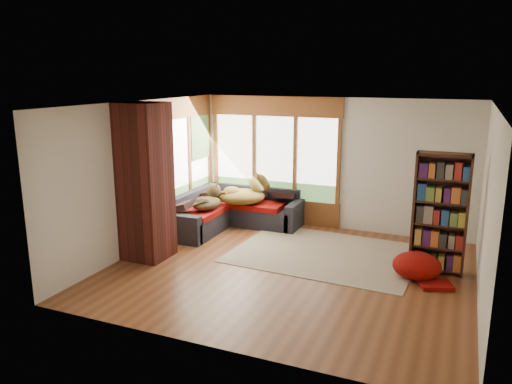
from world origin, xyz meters
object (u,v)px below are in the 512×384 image
Objects in this scene: bookshelf at (440,214)px; dog_brindle at (209,196)px; dog_tan at (246,189)px; brick_chimney at (145,182)px; sectional_sofa at (226,212)px; area_rug at (324,253)px; pouf at (417,265)px.

bookshelf reaches higher than dog_brindle.
dog_tan is at bearing 165.49° from bookshelf.
brick_chimney is 2.32m from sectional_sofa.
area_rug is 1.62× the size of bookshelf.
brick_chimney is 3.28m from area_rug.
brick_chimney reaches higher than dog_tan.
pouf is (4.29, 0.83, -1.09)m from brick_chimney.
dog_tan is at bearing 158.80° from pouf.
dog_brindle is (-4.22, 0.36, -0.21)m from bookshelf.
area_rug is at bearing -93.05° from dog_brindle.
brick_chimney is 2.38m from dog_tan.
pouf is at bearing -123.39° from bookshelf.
bookshelf reaches higher than sectional_sofa.
dog_tan reaches higher than pouf.
bookshelf is 4.24m from dog_brindle.
brick_chimney is at bearing -154.48° from area_rug.
pouf is (-0.25, -0.38, -0.74)m from bookshelf.
sectional_sofa reaches higher than area_rug.
pouf is (3.84, -1.22, -0.10)m from sectional_sofa.
sectional_sofa is 4.23m from bookshelf.
area_rug is (2.27, -0.75, -0.30)m from sectional_sofa.
pouf is 3.74m from dog_tan.
bookshelf reaches higher than pouf.
dog_brindle is (-0.53, -0.60, -0.07)m from dog_tan.
dog_brindle reaches higher than pouf.
bookshelf is at bearing -91.58° from dog_brindle.
pouf is at bearing -97.26° from dog_brindle.
bookshelf is 2.61× the size of pouf.
brick_chimney is 0.85× the size of area_rug.
area_rug is at bearing 163.29° from pouf.
dog_brindle is (-2.40, 0.26, 0.73)m from area_rug.
brick_chimney is 2.38× the size of dog_tan.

